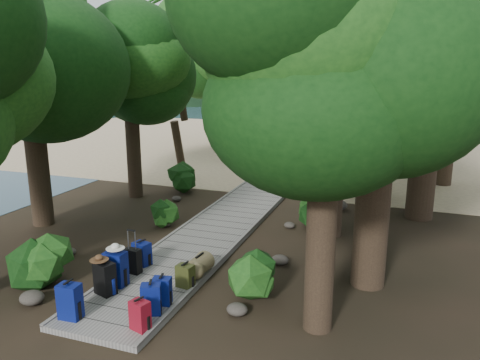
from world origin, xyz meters
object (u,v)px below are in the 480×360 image
at_px(backpack_left_b, 105,277).
at_px(backpack_right_b, 151,298).
at_px(backpack_right_c, 162,290).
at_px(sun_lounger, 369,171).
at_px(backpack_left_a, 70,300).
at_px(backpack_right_d, 185,275).
at_px(duffel_right_khaki, 200,265).
at_px(backpack_right_a, 140,314).
at_px(kayak, 246,158).
at_px(backpack_left_d, 142,252).
at_px(backpack_left_c, 116,267).
at_px(suitcase_on_boardwalk, 133,261).
at_px(lone_suitcase_on_sand, 288,171).

relative_size(backpack_left_b, backpack_right_b, 1.14).
height_order(backpack_right_c, sun_lounger, backpack_right_c).
distance_m(backpack_left_a, backpack_right_d, 2.34).
relative_size(backpack_left_a, backpack_right_b, 1.14).
distance_m(backpack_right_d, duffel_right_khaki, 0.68).
xyz_separation_m(backpack_right_a, kayak, (-3.26, 15.31, -0.26)).
bearing_deg(backpack_left_d, backpack_left_b, -72.41).
relative_size(backpack_left_c, backpack_right_d, 1.54).
distance_m(backpack_right_c, backpack_right_d, 0.82).
bearing_deg(backpack_right_a, duffel_right_khaki, 105.78).
relative_size(suitcase_on_boardwalk, lone_suitcase_on_sand, 0.82).
xyz_separation_m(backpack_left_c, backpack_right_c, (1.31, -0.39, -0.11)).
bearing_deg(duffel_right_khaki, backpack_right_b, -87.85).
distance_m(backpack_left_c, backpack_right_a, 1.92).
distance_m(backpack_left_b, duffel_right_khaki, 2.07).
distance_m(backpack_left_b, backpack_left_d, 1.51).
height_order(backpack_left_a, kayak, backpack_left_a).
xyz_separation_m(backpack_left_a, backpack_right_d, (1.43, 1.85, -0.11)).
height_order(suitcase_on_boardwalk, lone_suitcase_on_sand, lone_suitcase_on_sand).
bearing_deg(sun_lounger, lone_suitcase_on_sand, -131.04).
relative_size(backpack_left_a, sun_lounger, 0.44).
bearing_deg(kayak, lone_suitcase_on_sand, -41.35).
xyz_separation_m(backpack_left_a, sun_lounger, (4.20, 13.86, -0.20)).
xyz_separation_m(backpack_left_b, backpack_right_a, (1.37, -0.92, -0.07)).
xyz_separation_m(backpack_right_c, kayak, (-3.19, 14.37, -0.26)).
relative_size(backpack_left_b, backpack_right_c, 1.24).
bearing_deg(kayak, backpack_left_b, -77.68).
height_order(backpack_left_a, sun_lounger, backpack_left_a).
bearing_deg(backpack_left_b, lone_suitcase_on_sand, 103.16).
xyz_separation_m(backpack_right_b, lone_suitcase_on_sand, (-0.29, 11.76, -0.08)).
xyz_separation_m(backpack_left_a, backpack_right_b, (1.32, 0.64, -0.05)).
relative_size(backpack_right_b, backpack_right_c, 1.09).
distance_m(backpack_left_a, backpack_right_a, 1.41).
xyz_separation_m(backpack_left_b, kayak, (-1.89, 14.38, -0.33)).
height_order(backpack_left_d, duffel_right_khaki, backpack_left_d).
xyz_separation_m(backpack_left_d, backpack_right_b, (1.34, -1.89, 0.03)).
height_order(backpack_right_a, duffel_right_khaki, backpack_right_a).
height_order(backpack_left_d, backpack_right_a, same).
bearing_deg(lone_suitcase_on_sand, backpack_left_d, -97.51).
bearing_deg(sun_lounger, backpack_right_a, -77.36).
distance_m(backpack_left_a, lone_suitcase_on_sand, 12.44).
distance_m(backpack_left_b, suitcase_on_boardwalk, 1.05).
relative_size(backpack_left_a, backpack_left_d, 1.24).
bearing_deg(backpack_right_c, backpack_left_d, 120.24).
relative_size(backpack_left_a, backpack_right_a, 1.24).
bearing_deg(backpack_left_b, duffel_right_khaki, 64.67).
relative_size(backpack_left_c, backpack_right_c, 1.37).
xyz_separation_m(backpack_left_c, suitcase_on_boardwalk, (0.01, 0.64, -0.13)).
height_order(backpack_left_a, backpack_right_b, backpack_left_a).
height_order(lone_suitcase_on_sand, kayak, lone_suitcase_on_sand).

